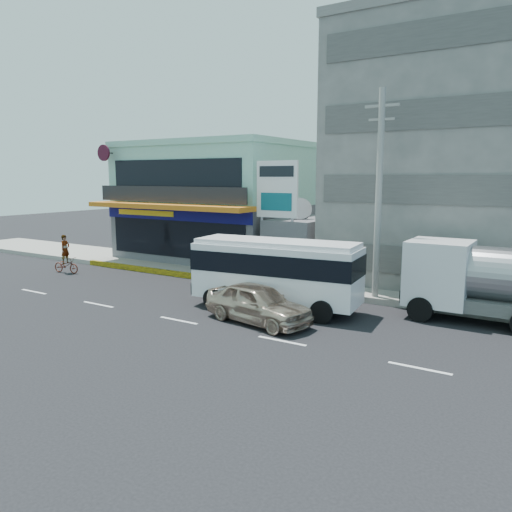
{
  "coord_description": "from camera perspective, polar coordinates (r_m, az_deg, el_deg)",
  "views": [
    {
      "loc": [
        13.6,
        -15.52,
        6.03
      ],
      "look_at": [
        0.9,
        4.73,
        2.2
      ],
      "focal_mm": 35.0,
      "sensor_mm": 36.0,
      "label": 1
    }
  ],
  "objects": [
    {
      "name": "utility_pole_near",
      "position": [
        24.16,
        13.84,
        6.75
      ],
      "size": [
        1.6,
        0.3,
        10.0
      ],
      "color": "#999993",
      "rests_on": "ground"
    },
    {
      "name": "gap_structure",
      "position": [
        30.99,
        5.75,
        1.12
      ],
      "size": [
        3.0,
        6.0,
        3.5
      ],
      "primitive_type": "cube",
      "color": "#454549",
      "rests_on": "ground"
    },
    {
      "name": "satellite_dish",
      "position": [
        29.9,
        4.95,
        4.36
      ],
      "size": [
        1.5,
        1.5,
        0.15
      ],
      "primitive_type": "cylinder",
      "color": "slate",
      "rests_on": "gap_structure"
    },
    {
      "name": "billboard",
      "position": [
        28.48,
        2.42,
        6.88
      ],
      "size": [
        2.6,
        0.18,
        6.9
      ],
      "color": "gray",
      "rests_on": "ground"
    },
    {
      "name": "shop_building",
      "position": [
        36.59,
        -4.16,
        5.9
      ],
      "size": [
        12.4,
        11.7,
        8.0
      ],
      "color": "#454549",
      "rests_on": "ground"
    },
    {
      "name": "motorcycle_rider",
      "position": [
        33.52,
        -20.9,
        -0.48
      ],
      "size": [
        1.95,
        0.92,
        2.41
      ],
      "color": "#4C160A",
      "rests_on": "ground"
    },
    {
      "name": "sidewalk",
      "position": [
        27.1,
        12.84,
        -3.66
      ],
      "size": [
        70.0,
        5.0,
        0.3
      ],
      "primitive_type": "cube",
      "color": "gray",
      "rests_on": "ground"
    },
    {
      "name": "ground",
      "position": [
        21.5,
        -8.83,
        -7.3
      ],
      "size": [
        120.0,
        120.0,
        0.0
      ],
      "primitive_type": "plane",
      "color": "black",
      "rests_on": "ground"
    },
    {
      "name": "minibus",
      "position": [
        22.57,
        2.3,
        -1.44
      ],
      "size": [
        7.83,
        3.32,
        3.19
      ],
      "color": "white",
      "rests_on": "ground"
    },
    {
      "name": "concrete_building",
      "position": [
        30.74,
        25.79,
        10.02
      ],
      "size": [
        16.0,
        12.0,
        14.0
      ],
      "primitive_type": "cube",
      "color": "gray",
      "rests_on": "ground"
    },
    {
      "name": "tanker_truck",
      "position": [
        22.51,
        26.6,
        -2.76
      ],
      "size": [
        8.42,
        2.75,
        3.31
      ],
      "color": "silver",
      "rests_on": "ground"
    },
    {
      "name": "sedan",
      "position": [
        20.74,
        0.22,
        -5.42
      ],
      "size": [
        5.15,
        2.84,
        1.66
      ],
      "primitive_type": "imported",
      "rotation": [
        0.0,
        0.0,
        1.38
      ],
      "color": "tan",
      "rests_on": "ground"
    }
  ]
}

